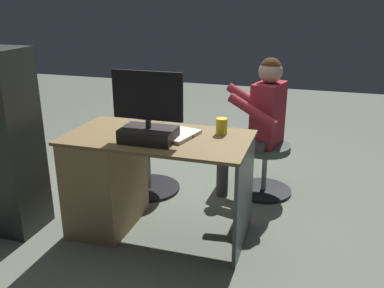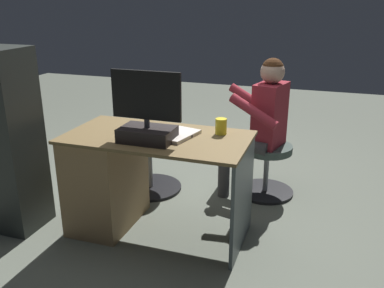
{
  "view_description": "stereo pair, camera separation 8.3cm",
  "coord_description": "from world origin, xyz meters",
  "px_view_note": "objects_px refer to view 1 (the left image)",
  "views": [
    {
      "loc": [
        -1.01,
        2.88,
        1.63
      ],
      "look_at": [
        -0.16,
        0.11,
        0.6
      ],
      "focal_mm": 39.08,
      "sensor_mm": 36.0,
      "label": 1
    },
    {
      "loc": [
        -1.09,
        2.86,
        1.63
      ],
      "look_at": [
        -0.16,
        0.11,
        0.6
      ],
      "focal_mm": 39.08,
      "sensor_mm": 36.0,
      "label": 2
    }
  ],
  "objects_px": {
    "monitor": "(148,121)",
    "keyboard": "(167,131)",
    "desk": "(117,177)",
    "person": "(258,116)",
    "computer_mouse": "(128,126)",
    "cup": "(222,126)",
    "teddy_bear": "(147,124)",
    "visitor_chair": "(265,164)",
    "office_chair_teddy": "(148,164)",
    "tv_remote": "(126,130)"
  },
  "relations": [
    {
      "from": "keyboard",
      "to": "visitor_chair",
      "type": "relative_size",
      "value": 0.86
    },
    {
      "from": "cup",
      "to": "tv_remote",
      "type": "xyz_separation_m",
      "value": [
        0.65,
        0.15,
        -0.05
      ]
    },
    {
      "from": "monitor",
      "to": "person",
      "type": "distance_m",
      "value": 1.15
    },
    {
      "from": "monitor",
      "to": "cup",
      "type": "xyz_separation_m",
      "value": [
        -0.42,
        -0.29,
        -0.08
      ]
    },
    {
      "from": "cup",
      "to": "office_chair_teddy",
      "type": "distance_m",
      "value": 1.04
    },
    {
      "from": "desk",
      "to": "cup",
      "type": "bearing_deg",
      "value": -166.36
    },
    {
      "from": "monitor",
      "to": "cup",
      "type": "relative_size",
      "value": 4.31
    },
    {
      "from": "keyboard",
      "to": "person",
      "type": "bearing_deg",
      "value": -124.24
    },
    {
      "from": "office_chair_teddy",
      "to": "person",
      "type": "xyz_separation_m",
      "value": [
        -0.91,
        -0.23,
        0.45
      ]
    },
    {
      "from": "keyboard",
      "to": "tv_remote",
      "type": "relative_size",
      "value": 2.8
    },
    {
      "from": "desk",
      "to": "tv_remote",
      "type": "height_order",
      "value": "tv_remote"
    },
    {
      "from": "cup",
      "to": "visitor_chair",
      "type": "relative_size",
      "value": 0.22
    },
    {
      "from": "computer_mouse",
      "to": "office_chair_teddy",
      "type": "distance_m",
      "value": 0.75
    },
    {
      "from": "computer_mouse",
      "to": "cup",
      "type": "xyz_separation_m",
      "value": [
        -0.67,
        -0.08,
        0.04
      ]
    },
    {
      "from": "visitor_chair",
      "to": "person",
      "type": "xyz_separation_m",
      "value": [
        0.08,
        0.02,
        0.43
      ]
    },
    {
      "from": "monitor",
      "to": "visitor_chair",
      "type": "distance_m",
      "value": 1.34
    },
    {
      "from": "computer_mouse",
      "to": "visitor_chair",
      "type": "distance_m",
      "value": 1.29
    },
    {
      "from": "computer_mouse",
      "to": "visitor_chair",
      "type": "relative_size",
      "value": 0.2
    },
    {
      "from": "desk",
      "to": "computer_mouse",
      "type": "height_order",
      "value": "computer_mouse"
    },
    {
      "from": "monitor",
      "to": "keyboard",
      "type": "relative_size",
      "value": 1.12
    },
    {
      "from": "visitor_chair",
      "to": "person",
      "type": "distance_m",
      "value": 0.43
    },
    {
      "from": "desk",
      "to": "teddy_bear",
      "type": "bearing_deg",
      "value": -87.69
    },
    {
      "from": "visitor_chair",
      "to": "person",
      "type": "relative_size",
      "value": 0.42
    },
    {
      "from": "teddy_bear",
      "to": "visitor_chair",
      "type": "bearing_deg",
      "value": -166.64
    },
    {
      "from": "office_chair_teddy",
      "to": "desk",
      "type": "bearing_deg",
      "value": 92.36
    },
    {
      "from": "monitor",
      "to": "tv_remote",
      "type": "height_order",
      "value": "monitor"
    },
    {
      "from": "keyboard",
      "to": "computer_mouse",
      "type": "bearing_deg",
      "value": -0.81
    },
    {
      "from": "cup",
      "to": "computer_mouse",
      "type": "bearing_deg",
      "value": 6.68
    },
    {
      "from": "computer_mouse",
      "to": "tv_remote",
      "type": "relative_size",
      "value": 0.64
    },
    {
      "from": "computer_mouse",
      "to": "cup",
      "type": "relative_size",
      "value": 0.88
    },
    {
      "from": "computer_mouse",
      "to": "visitor_chair",
      "type": "xyz_separation_m",
      "value": [
        -0.9,
        -0.78,
        -0.49
      ]
    },
    {
      "from": "monitor",
      "to": "tv_remote",
      "type": "distance_m",
      "value": 0.3
    },
    {
      "from": "desk",
      "to": "person",
      "type": "relative_size",
      "value": 1.07
    },
    {
      "from": "computer_mouse",
      "to": "office_chair_teddy",
      "type": "xyz_separation_m",
      "value": [
        0.09,
        -0.54,
        -0.52
      ]
    },
    {
      "from": "cup",
      "to": "visitor_chair",
      "type": "height_order",
      "value": "cup"
    },
    {
      "from": "computer_mouse",
      "to": "teddy_bear",
      "type": "bearing_deg",
      "value": -80.88
    },
    {
      "from": "desk",
      "to": "keyboard",
      "type": "relative_size",
      "value": 3.0
    },
    {
      "from": "teddy_bear",
      "to": "person",
      "type": "distance_m",
      "value": 0.94
    },
    {
      "from": "cup",
      "to": "tv_remote",
      "type": "height_order",
      "value": "cup"
    },
    {
      "from": "cup",
      "to": "visitor_chair",
      "type": "bearing_deg",
      "value": -108.14
    },
    {
      "from": "keyboard",
      "to": "office_chair_teddy",
      "type": "height_order",
      "value": "keyboard"
    },
    {
      "from": "cup",
      "to": "teddy_bear",
      "type": "bearing_deg",
      "value": -31.79
    },
    {
      "from": "desk",
      "to": "visitor_chair",
      "type": "relative_size",
      "value": 2.58
    },
    {
      "from": "desk",
      "to": "monitor",
      "type": "height_order",
      "value": "monitor"
    },
    {
      "from": "cup",
      "to": "visitor_chair",
      "type": "xyz_separation_m",
      "value": [
        -0.23,
        -0.7,
        -0.53
      ]
    },
    {
      "from": "keyboard",
      "to": "office_chair_teddy",
      "type": "distance_m",
      "value": 0.84
    },
    {
      "from": "tv_remote",
      "to": "person",
      "type": "bearing_deg",
      "value": -137.33
    },
    {
      "from": "person",
      "to": "tv_remote",
      "type": "bearing_deg",
      "value": 45.94
    },
    {
      "from": "computer_mouse",
      "to": "desk",
      "type": "bearing_deg",
      "value": 58.04
    },
    {
      "from": "person",
      "to": "visitor_chair",
      "type": "bearing_deg",
      "value": -165.99
    }
  ]
}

